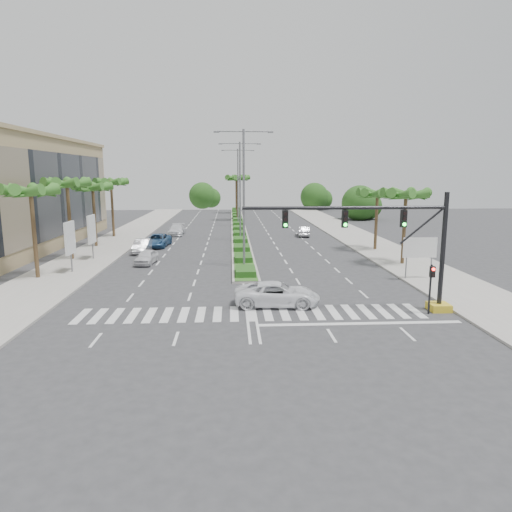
{
  "coord_description": "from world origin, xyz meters",
  "views": [
    {
      "loc": [
        -1.14,
        -26.19,
        8.27
      ],
      "look_at": [
        0.45,
        2.78,
        3.0
      ],
      "focal_mm": 32.0,
      "sensor_mm": 36.0,
      "label": 1
    }
  ],
  "objects": [
    {
      "name": "billboard_far",
      "position": [
        -14.5,
        18.0,
        2.96
      ],
      "size": [
        0.18,
        2.1,
        4.35
      ],
      "color": "slate",
      "rests_on": "ground"
    },
    {
      "name": "car_parked_c",
      "position": [
        -9.58,
        25.85,
        0.73
      ],
      "size": [
        2.88,
        5.43,
        1.45
      ],
      "primitive_type": "imported",
      "rotation": [
        0.0,
        0.0,
        -0.09
      ],
      "color": "#284F7B",
      "rests_on": "ground"
    },
    {
      "name": "palm_median_a",
      "position": [
        0.0,
        55.0,
        7.17
      ],
      "size": [
        4.57,
        4.68,
        8.05
      ],
      "color": "brown",
      "rests_on": "ground"
    },
    {
      "name": "billboard_near",
      "position": [
        -14.5,
        12.0,
        2.96
      ],
      "size": [
        0.18,
        2.1,
        4.35
      ],
      "color": "slate",
      "rests_on": "ground"
    },
    {
      "name": "footpath_right",
      "position": [
        15.2,
        20.0,
        0.07
      ],
      "size": [
        6.0,
        120.0,
        0.15
      ],
      "primitive_type": "cube",
      "color": "gray",
      "rests_on": "ground"
    },
    {
      "name": "palm_right_far",
      "position": [
        14.5,
        22.0,
        5.91
      ],
      "size": [
        4.57,
        4.68,
        6.75
      ],
      "color": "brown",
      "rests_on": "ground"
    },
    {
      "name": "streetlight_far",
      "position": [
        0.0,
        46.0,
        6.81
      ],
      "size": [
        5.1,
        0.25,
        12.0
      ],
      "color": "slate",
      "rests_on": "ground"
    },
    {
      "name": "palm_left_far",
      "position": [
        -16.5,
        26.0,
        6.5
      ],
      "size": [
        4.57,
        4.68,
        7.35
      ],
      "color": "brown",
      "rests_on": "ground"
    },
    {
      "name": "direction_sign",
      "position": [
        13.5,
        7.99,
        2.45
      ],
      "size": [
        2.7,
        0.11,
        3.4
      ],
      "color": "slate",
      "rests_on": "ground"
    },
    {
      "name": "palm_left_mid",
      "position": [
        -16.5,
        18.0,
        7.08
      ],
      "size": [
        4.57,
        4.68,
        7.95
      ],
      "color": "brown",
      "rests_on": "ground"
    },
    {
      "name": "median_grass",
      "position": [
        0.0,
        45.0,
        0.22
      ],
      "size": [
        1.8,
        75.0,
        0.04
      ],
      "primitive_type": "cube",
      "color": "#2E5D20",
      "rests_on": "median"
    },
    {
      "name": "ground",
      "position": [
        0.0,
        0.0,
        0.0
      ],
      "size": [
        160.0,
        160.0,
        0.0
      ],
      "primitive_type": "plane",
      "color": "#333335",
      "rests_on": "ground"
    },
    {
      "name": "car_right",
      "position": [
        8.5,
        33.85,
        0.66
      ],
      "size": [
        1.7,
        4.12,
        1.33
      ],
      "primitive_type": "imported",
      "rotation": [
        0.0,
        0.0,
        3.07
      ],
      "color": "#B4B4B9",
      "rests_on": "ground"
    },
    {
      "name": "streetlight_near",
      "position": [
        0.0,
        14.0,
        6.81
      ],
      "size": [
        5.1,
        0.25,
        12.0
      ],
      "color": "slate",
      "rests_on": "ground"
    },
    {
      "name": "palm_left_near",
      "position": [
        -16.5,
        10.0,
        6.69
      ],
      "size": [
        4.57,
        4.68,
        7.55
      ],
      "color": "brown",
      "rests_on": "ground"
    },
    {
      "name": "building",
      "position": [
        -26.0,
        26.0,
        6.0
      ],
      "size": [
        12.0,
        36.0,
        12.0
      ],
      "primitive_type": "cube",
      "color": "tan",
      "rests_on": "ground"
    },
    {
      "name": "streetlight_mid",
      "position": [
        0.0,
        30.0,
        6.81
      ],
      "size": [
        5.1,
        0.25,
        12.0
      ],
      "color": "slate",
      "rests_on": "ground"
    },
    {
      "name": "car_parked_d",
      "position": [
        -8.55,
        36.03,
        0.7
      ],
      "size": [
        1.98,
        4.84,
        1.4
      ],
      "primitive_type": "imported",
      "rotation": [
        0.0,
        0.0,
        -0.0
      ],
      "color": "silver",
      "rests_on": "ground"
    },
    {
      "name": "palm_median_b",
      "position": [
        0.0,
        70.0,
        7.17
      ],
      "size": [
        4.57,
        4.68,
        8.05
      ],
      "color": "brown",
      "rests_on": "ground"
    },
    {
      "name": "car_crossing",
      "position": [
        1.73,
        1.64,
        0.75
      ],
      "size": [
        5.55,
        2.85,
        1.5
      ],
      "primitive_type": "imported",
      "rotation": [
        0.0,
        0.0,
        1.5
      ],
      "color": "white",
      "rests_on": "ground"
    },
    {
      "name": "palm_right_near",
      "position": [
        14.5,
        14.0,
        6.2
      ],
      "size": [
        4.57,
        4.68,
        7.05
      ],
      "color": "brown",
      "rests_on": "ground"
    },
    {
      "name": "car_parked_b",
      "position": [
        -10.54,
        21.91,
        0.72
      ],
      "size": [
        1.53,
        4.35,
        1.43
      ],
      "primitive_type": "imported",
      "rotation": [
        0.0,
        0.0,
        -0.0
      ],
      "color": "#BBBABF",
      "rests_on": "ground"
    },
    {
      "name": "signal_gantry",
      "position": [
        9.27,
        -0.0,
        3.46
      ],
      "size": [
        12.6,
        1.2,
        7.2
      ],
      "color": "gold",
      "rests_on": "ground"
    },
    {
      "name": "median",
      "position": [
        0.0,
        45.0,
        0.1
      ],
      "size": [
        2.2,
        75.0,
        0.2
      ],
      "primitive_type": "cube",
      "color": "gray",
      "rests_on": "ground"
    },
    {
      "name": "footpath_left",
      "position": [
        -15.2,
        20.0,
        0.07
      ],
      "size": [
        6.0,
        120.0,
        0.15
      ],
      "primitive_type": "cube",
      "color": "gray",
      "rests_on": "ground"
    },
    {
      "name": "pedestrian_signal",
      "position": [
        10.6,
        -0.68,
        2.04
      ],
      "size": [
        0.28,
        0.36,
        3.0
      ],
      "color": "black",
      "rests_on": "ground"
    },
    {
      "name": "car_parked_a",
      "position": [
        -8.99,
        15.74,
        0.66
      ],
      "size": [
        1.93,
        3.99,
        1.31
      ],
      "primitive_type": "imported",
      "rotation": [
        0.0,
        0.0,
        -0.1
      ],
      "color": "silver",
      "rests_on": "ground"
    },
    {
      "name": "palm_left_end",
      "position": [
        -16.5,
        34.0,
        6.88
      ],
      "size": [
        4.57,
        4.68,
        7.75
      ],
      "color": "brown",
      "rests_on": "ground"
    }
  ]
}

